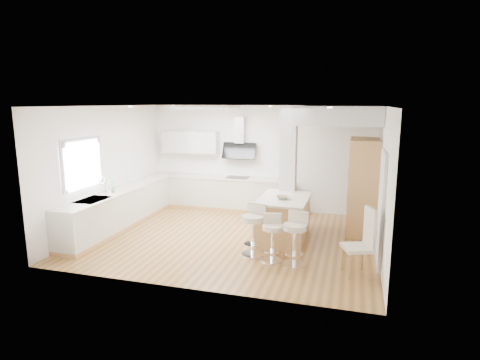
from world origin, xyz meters
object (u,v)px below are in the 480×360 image
(peninsula, at_px, (284,218))
(dining_chair, at_px, (364,239))
(bar_stool_b, at_px, (273,235))
(bar_stool_c, at_px, (295,236))
(bar_stool_a, at_px, (254,227))

(peninsula, bearing_deg, dining_chair, -40.21)
(peninsula, xyz_separation_m, dining_chair, (1.59, -1.37, 0.16))
(peninsula, relative_size, dining_chair, 1.31)
(dining_chair, bearing_deg, bar_stool_b, 152.91)
(peninsula, relative_size, bar_stool_c, 1.58)
(bar_stool_a, xyz_separation_m, bar_stool_c, (0.83, -0.26, -0.02))
(bar_stool_b, bearing_deg, bar_stool_a, 140.69)
(bar_stool_a, relative_size, bar_stool_b, 1.13)
(peninsula, height_order, dining_chair, dining_chair)
(bar_stool_a, xyz_separation_m, bar_stool_b, (0.41, -0.19, -0.07))
(peninsula, bearing_deg, bar_stool_a, -111.04)
(bar_stool_b, xyz_separation_m, dining_chair, (1.58, -0.16, 0.13))
(bar_stool_a, distance_m, dining_chair, 2.02)
(bar_stool_a, relative_size, bar_stool_c, 1.03)
(bar_stool_a, bearing_deg, bar_stool_b, -12.69)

